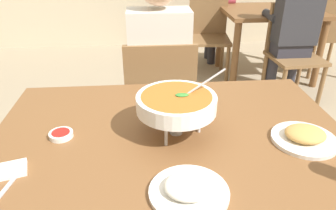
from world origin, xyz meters
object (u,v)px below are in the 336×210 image
appetizer_plate (305,137)px  chair_bg_corner (331,32)px  diner_main (159,63)px  sauce_dish (61,134)px  patron_bg_middle (295,22)px  dining_table_far (269,22)px  patron_bg_left (206,1)px  chair_bg_left (210,21)px  dining_table_main (171,155)px  rice_plate (189,189)px  chair_bg_middle (292,47)px  chair_bg_right (208,31)px  curry_bowl (176,103)px  chair_diner_main (160,99)px

appetizer_plate → chair_bg_corner: 2.77m
diner_main → chair_bg_corner: size_ratio=1.46×
appetizer_plate → chair_bg_corner: chair_bg_corner is taller
sauce_dish → patron_bg_middle: 2.40m
dining_table_far → patron_bg_left: 0.81m
chair_bg_left → sauce_dish: bearing=-112.5°
diner_main → sauce_dish: (-0.42, -0.79, 0.01)m
dining_table_main → chair_bg_corner: 2.99m
rice_plate → chair_bg_middle: 2.44m
chair_bg_corner → chair_bg_right: bearing=173.3°
sauce_dish → appetizer_plate: bearing=-6.5°
appetizer_plate → sauce_dish: bearing=173.5°
sauce_dish → patron_bg_middle: bearing=45.4°
chair_bg_left → chair_bg_middle: same height
diner_main → curry_bowl: size_ratio=3.94×
chair_bg_left → patron_bg_middle: bearing=-64.1°
appetizer_plate → sauce_dish: 0.92m
appetizer_plate → sauce_dish: appetizer_plate is taller
rice_plate → patron_bg_middle: 2.40m
chair_diner_main → chair_bg_left: size_ratio=1.00×
rice_plate → sauce_dish: size_ratio=2.67×
chair_bg_left → chair_bg_middle: size_ratio=1.00×
diner_main → curry_bowl: 0.80m
curry_bowl → patron_bg_middle: 2.13m
chair_bg_left → chair_bg_right: (-0.11, -0.42, 0.00)m
sauce_dish → patron_bg_left: size_ratio=0.07×
appetizer_plate → chair_bg_corner: bearing=57.8°
chair_bg_left → chair_bg_right: 0.43m
chair_diner_main → patron_bg_middle: 1.61m
dining_table_main → patron_bg_middle: bearing=53.7°
dining_table_main → chair_diner_main: 0.78m
curry_bowl → chair_bg_right: curry_bowl is taller
chair_bg_middle → chair_bg_right: size_ratio=1.00×
sauce_dish → rice_plate: bearing=-37.8°
appetizer_plate → dining_table_far: 2.51m
chair_bg_middle → patron_bg_left: patron_bg_left is taller
chair_bg_right → patron_bg_middle: size_ratio=0.69×
chair_diner_main → rice_plate: chair_diner_main is taller
rice_plate → appetizer_plate: size_ratio=1.00×
chair_bg_left → patron_bg_middle: 1.23m
rice_plate → chair_diner_main: bearing=91.2°
chair_bg_corner → diner_main: bearing=-143.7°
chair_bg_middle → chair_bg_right: (-0.66, 0.66, 0.00)m
appetizer_plate → chair_bg_middle: 2.02m
rice_plate → chair_bg_middle: (1.27, 2.07, -0.26)m
chair_bg_middle → appetizer_plate: bearing=-113.8°
dining_table_main → chair_bg_left: chair_bg_left is taller
dining_table_far → chair_bg_corner: chair_bg_corner is taller
patron_bg_left → chair_bg_middle: bearing=-60.7°
dining_table_far → chair_bg_corner: (0.69, -0.05, -0.11)m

